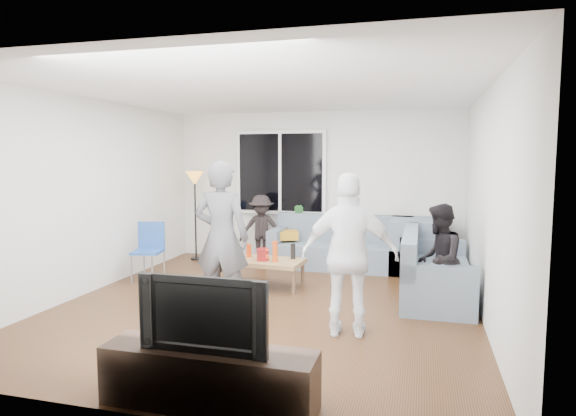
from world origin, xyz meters
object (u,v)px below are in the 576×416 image
(sofa_back_section, at_px, (340,242))
(player_right, at_px, (350,255))
(coffee_table, at_px, (264,273))
(television, at_px, (208,312))
(floor_lamp, at_px, (195,216))
(spectator_right, at_px, (439,260))
(spectator_back, at_px, (261,229))
(tv_console, at_px, (209,378))
(player_left, at_px, (222,237))
(side_chair, at_px, (148,252))
(sofa_right_section, at_px, (436,265))

(sofa_back_section, xyz_separation_m, player_right, (0.58, -3.04, 0.41))
(coffee_table, distance_m, television, 3.36)
(floor_lamp, relative_size, spectator_right, 1.20)
(floor_lamp, height_order, player_right, player_right)
(spectator_back, xyz_separation_m, tv_console, (1.18, -4.80, -0.37))
(coffee_table, xyz_separation_m, player_left, (-0.13, -1.18, 0.69))
(side_chair, distance_m, spectator_back, 2.05)
(sofa_back_section, height_order, side_chair, side_chair)
(sofa_back_section, bearing_deg, spectator_right, -55.11)
(player_left, relative_size, tv_console, 1.12)
(side_chair, distance_m, floor_lamp, 1.64)
(coffee_table, bearing_deg, floor_lamp, 139.57)
(spectator_right, bearing_deg, side_chair, -90.91)
(coffee_table, height_order, player_left, player_left)
(spectator_right, xyz_separation_m, tv_console, (-1.68, -2.65, -0.43))
(spectator_right, distance_m, television, 3.13)
(spectator_right, bearing_deg, television, -26.20)
(sofa_back_section, height_order, television, television)
(sofa_right_section, bearing_deg, player_right, 151.80)
(spectator_right, xyz_separation_m, television, (-1.68, -2.65, 0.07))
(side_chair, relative_size, player_left, 0.48)
(sofa_right_section, bearing_deg, player_left, 118.41)
(floor_lamp, bearing_deg, spectator_right, -27.39)
(player_left, bearing_deg, floor_lamp, -60.96)
(coffee_table, relative_size, player_left, 0.62)
(coffee_table, height_order, side_chair, side_chair)
(coffee_table, xyz_separation_m, side_chair, (-1.75, -0.11, 0.23))
(spectator_back, bearing_deg, floor_lamp, 167.23)
(side_chair, height_order, spectator_back, spectator_back)
(side_chair, bearing_deg, sofa_back_section, 21.29)
(television, bearing_deg, sofa_back_section, 87.63)
(sofa_back_section, bearing_deg, side_chair, -148.00)
(coffee_table, bearing_deg, spectator_back, 109.31)
(side_chair, bearing_deg, player_left, -43.98)
(spectator_back, bearing_deg, side_chair, -141.24)
(spectator_back, bearing_deg, player_left, -96.26)
(sofa_right_section, xyz_separation_m, tv_console, (-1.68, -3.41, -0.20))
(player_left, bearing_deg, tv_console, 107.92)
(sofa_right_section, distance_m, player_left, 2.82)
(player_left, xyz_separation_m, tv_console, (0.77, -2.09, -0.67))
(coffee_table, height_order, tv_console, tv_console)
(floor_lamp, distance_m, player_left, 3.13)
(player_right, height_order, spectator_right, player_right)
(coffee_table, bearing_deg, player_left, -96.23)
(spectator_right, relative_size, tv_console, 0.81)
(floor_lamp, relative_size, player_right, 0.93)
(player_right, bearing_deg, sofa_right_section, -124.14)
(tv_console, bearing_deg, player_left, 110.20)
(sofa_back_section, xyz_separation_m, floor_lamp, (-2.59, -0.01, 0.36))
(floor_lamp, xyz_separation_m, spectator_right, (4.07, -2.11, -0.13))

